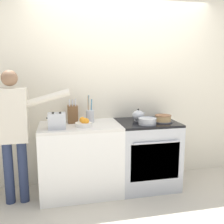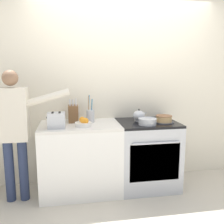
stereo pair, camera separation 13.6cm
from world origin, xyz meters
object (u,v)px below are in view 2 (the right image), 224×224
Objects in this scene: mixing_bowl at (147,121)px; knife_block at (73,113)px; toaster at (56,120)px; person_baker at (14,125)px; layer_cake at (164,119)px; fruit_bowl at (83,123)px; stove_range at (147,154)px; utensil_crock at (90,115)px; tea_kettle at (139,116)px.

mixing_bowl is 0.75× the size of knife_block.
person_baker reaches higher than toaster.
layer_cake is at bearing 3.20° from toaster.
fruit_bowl is 0.92× the size of toaster.
mixing_bowl is 0.79m from fruit_bowl.
stove_range is 4.46× the size of fruit_bowl.
toaster is (-0.42, -0.27, 0.01)m from utensil_crock.
mixing_bowl is (-0.25, -0.09, -0.00)m from layer_cake.
tea_kettle is 1.09m from toaster.
mixing_bowl is (0.04, -0.24, -0.03)m from tea_kettle.
layer_cake is 1.28× the size of fruit_bowl.
stove_range is at bearing -9.21° from knife_block.
fruit_bowl is at bearing -172.56° from stove_range.
toaster reaches higher than mixing_bowl.
person_baker is at bearing 173.61° from toaster.
tea_kettle reaches higher than mixing_bowl.
utensil_crock is (-0.93, 0.19, 0.04)m from layer_cake.
person_baker is (-0.69, -0.25, -0.07)m from knife_block.
toaster is 0.49m from person_baker.
tea_kettle is 0.65m from utensil_crock.
stove_range is 0.92m from utensil_crock.
fruit_bowl is at bearing -114.74° from utensil_crock.
fruit_bowl reaches higher than stove_range.
layer_cake is 0.95m from utensil_crock.
tea_kettle reaches higher than fruit_bowl.
toaster reaches higher than fruit_bowl.
knife_block is at bearing 33.98° from person_baker.
layer_cake is at bearing 19.45° from mixing_bowl.
knife_block is 1.57× the size of fruit_bowl.
fruit_bowl is (0.11, -0.27, -0.07)m from knife_block.
fruit_bowl is 0.80m from person_baker.
mixing_bowl is 0.96m from knife_block.
toaster is (-1.35, -0.08, 0.05)m from layer_cake.
person_baker is at bearing -179.33° from layer_cake.
mixing_bowl is 0.15× the size of person_baker.
tea_kettle is at bearing 141.39° from stove_range.
utensil_crock is (-0.74, 0.12, 0.53)m from stove_range.
knife_block is 0.89× the size of utensil_crock.
stove_range is 1.12m from knife_block.
mixing_bowl is 1.59m from person_baker.
toaster is (-0.20, -0.31, -0.02)m from knife_block.
utensil_crock reaches higher than fruit_bowl.
knife_block reaches higher than stove_range.
knife_block reaches higher than mixing_bowl.
person_baker is at bearing 178.92° from fruit_bowl.
tea_kettle is 0.64× the size of knife_block.
stove_range is 2.54× the size of utensil_crock.
fruit_bowl reaches higher than mixing_bowl.
knife_block is at bearing 168.76° from layer_cake.
tea_kettle is 0.13× the size of person_baker.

